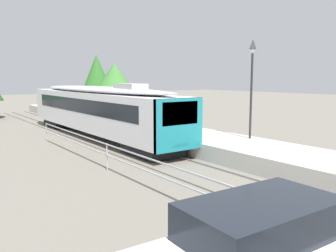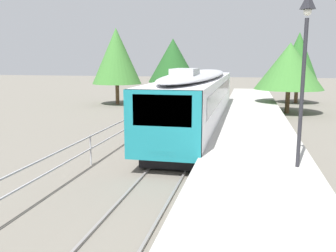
# 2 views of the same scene
# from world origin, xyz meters

# --- Properties ---
(ground_plane) EXTENTS (160.00, 160.00, 0.00)m
(ground_plane) POSITION_xyz_m (-3.00, 22.00, 0.00)
(ground_plane) COLOR #6B665B
(track_rails) EXTENTS (3.20, 60.00, 0.14)m
(track_rails) POSITION_xyz_m (0.00, 22.00, 0.03)
(track_rails) COLOR #6B665B
(track_rails) RESTS_ON ground
(commuter_train) EXTENTS (2.82, 18.90, 3.74)m
(commuter_train) POSITION_xyz_m (0.00, 29.13, 2.14)
(commuter_train) COLOR silver
(commuter_train) RESTS_ON track_rails
(station_platform) EXTENTS (3.90, 60.00, 0.90)m
(station_platform) POSITION_xyz_m (3.25, 22.00, 0.45)
(station_platform) COLOR #B7B5AD
(station_platform) RESTS_ON ground
(platform_lamp_mid_platform) EXTENTS (0.34, 0.34, 5.35)m
(platform_lamp_mid_platform) POSITION_xyz_m (4.55, 19.39, 4.62)
(platform_lamp_mid_platform) COLOR #232328
(platform_lamp_mid_platform) RESTS_ON station_platform
(tree_behind_carpark) EXTENTS (4.71, 4.71, 7.29)m
(tree_behind_carpark) POSITION_xyz_m (-9.49, 40.99, 4.65)
(tree_behind_carpark) COLOR brown
(tree_behind_carpark) RESTS_ON ground
(tree_behind_station_far) EXTENTS (5.45, 5.45, 5.65)m
(tree_behind_station_far) POSITION_xyz_m (6.09, 38.23, 3.80)
(tree_behind_station_far) COLOR brown
(tree_behind_station_far) RESTS_ON ground
(tree_distant_left) EXTENTS (4.35, 4.35, 6.98)m
(tree_distant_left) POSITION_xyz_m (7.68, 45.84, 4.32)
(tree_distant_left) COLOR brown
(tree_distant_left) RESTS_ON ground
(tree_distant_centre) EXTENTS (5.41, 5.41, 6.60)m
(tree_distant_centre) POSITION_xyz_m (-5.23, 47.10, 4.24)
(tree_distant_centre) COLOR brown
(tree_distant_centre) RESTS_ON ground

